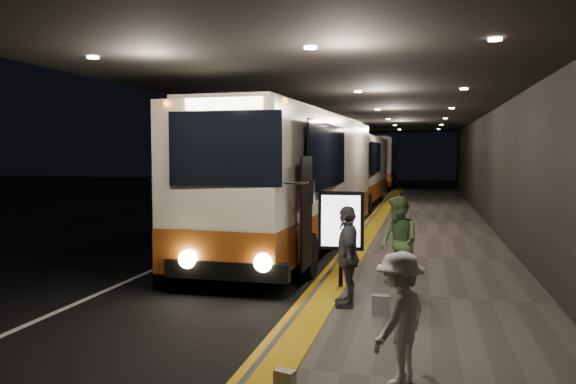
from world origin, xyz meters
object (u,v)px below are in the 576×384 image
at_px(passenger_waiting_grey, 347,256).
at_px(passenger_waiting_green, 398,243).
at_px(stanchion_post, 341,248).
at_px(coach_main, 296,185).
at_px(coach_second, 355,173).
at_px(bag_plain, 285,383).
at_px(coach_third, 378,164).
at_px(bag_polka, 381,305).
at_px(info_sign, 341,222).
at_px(passenger_waiting_white, 400,318).
at_px(passenger_boarding, 352,224).

bearing_deg(passenger_waiting_grey, passenger_waiting_green, 141.91).
distance_m(passenger_waiting_green, passenger_waiting_grey, 1.73).
bearing_deg(stanchion_post, passenger_waiting_grey, -79.68).
bearing_deg(coach_main, coach_second, 92.16).
bearing_deg(bag_plain, stanchion_post, 92.99).
xyz_separation_m(coach_third, bag_polka, (3.10, -37.93, -1.59)).
height_order(passenger_waiting_grey, info_sign, info_sign).
distance_m(bag_polka, bag_plain, 3.48).
height_order(passenger_waiting_white, bag_plain, passenger_waiting_white).
bearing_deg(bag_plain, coach_third, 93.16).
xyz_separation_m(bag_plain, info_sign, (-0.13, 5.22, 1.17)).
height_order(bag_plain, info_sign, info_sign).
bearing_deg(coach_main, passenger_boarding, -41.56).
height_order(coach_main, passenger_waiting_green, coach_main).
height_order(bag_polka, info_sign, info_sign).
height_order(passenger_boarding, passenger_waiting_grey, passenger_waiting_grey).
distance_m(passenger_waiting_green, bag_polka, 2.12).
distance_m(passenger_waiting_green, bag_plain, 5.50).
bearing_deg(bag_plain, passenger_boarding, 92.17).
bearing_deg(bag_polka, passenger_waiting_green, 84.35).
bearing_deg(coach_main, bag_plain, -75.24).
height_order(coach_main, bag_polka, coach_main).
bearing_deg(passenger_waiting_grey, passenger_waiting_white, 8.25).
xyz_separation_m(passenger_waiting_grey, info_sign, (-0.32, 1.40, 0.42)).
xyz_separation_m(coach_main, bag_plain, (2.25, -10.46, -1.60)).
distance_m(passenger_boarding, info_sign, 3.40).
distance_m(coach_third, passenger_waiting_green, 36.11).
relative_size(passenger_waiting_grey, bag_plain, 6.28).
distance_m(passenger_waiting_grey, bag_polka, 1.06).
xyz_separation_m(coach_main, passenger_waiting_grey, (2.44, -6.63, -0.84)).
bearing_deg(passenger_waiting_white, bag_polka, -147.15).
bearing_deg(passenger_waiting_green, passenger_waiting_grey, -60.99).
bearing_deg(coach_second, passenger_waiting_white, -80.49).
xyz_separation_m(coach_main, passenger_boarding, (1.92, -1.87, -0.89)).
relative_size(passenger_boarding, bag_polka, 4.99).
height_order(passenger_boarding, bag_plain, passenger_boarding).
height_order(coach_main, passenger_waiting_grey, coach_main).
bearing_deg(bag_polka, info_sign, 117.13).
bearing_deg(bag_polka, passenger_boarding, 102.39).
bearing_deg(passenger_waiting_green, stanchion_post, -170.40).
height_order(coach_main, passenger_boarding, coach_main).
height_order(passenger_waiting_white, bag_polka, passenger_waiting_white).
distance_m(coach_third, bag_polka, 38.08).
distance_m(passenger_waiting_white, bag_plain, 1.53).
distance_m(passenger_waiting_white, info_sign, 4.81).
height_order(coach_main, coach_third, coach_third).
height_order(info_sign, stanchion_post, info_sign).
bearing_deg(coach_second, stanchion_post, -82.78).
bearing_deg(stanchion_post, bag_polka, -71.29).
bearing_deg(coach_third, coach_second, -91.07).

